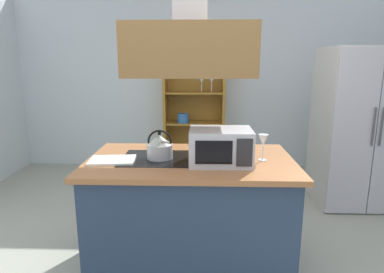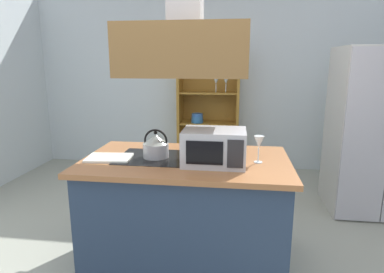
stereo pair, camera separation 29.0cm
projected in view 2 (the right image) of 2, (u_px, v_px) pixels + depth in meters
The scene contains 10 objects.
wall_back at pixel (225, 81), 5.10m from camera, with size 6.00×0.12×2.70m, color silver.
kitchen_island at pixel (186, 211), 2.69m from camera, with size 1.61×0.97×0.90m.
range_hood at pixel (186, 38), 2.39m from camera, with size 0.90×0.70×1.16m.
refrigerator at pixel (376, 132), 3.59m from camera, with size 0.90×0.78×1.81m.
dish_cabinet at pixel (208, 117), 5.03m from camera, with size 0.91×0.40×1.84m.
kettle at pixel (156, 146), 2.60m from camera, with size 0.20×0.20×0.23m.
cutting_board at pixel (109, 158), 2.58m from camera, with size 0.34×0.24×0.02m, color white.
microwave at pixel (214, 147), 2.43m from camera, with size 0.46×0.35×0.26m.
wine_glass_on_counter at pixel (259, 143), 2.46m from camera, with size 0.08×0.08×0.21m.
fruit_bowl at pixel (212, 144), 2.86m from camera, with size 0.21×0.21×0.14m.
Camera 2 is at (0.19, -2.18, 1.64)m, focal length 30.84 mm.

